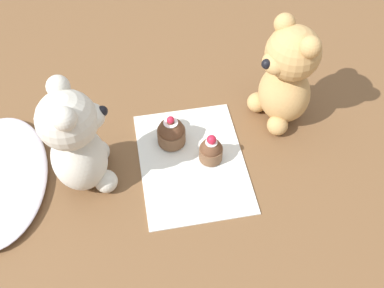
# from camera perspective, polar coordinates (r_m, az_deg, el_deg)

# --- Properties ---
(ground_plane) EXTENTS (4.00, 4.00, 0.00)m
(ground_plane) POSITION_cam_1_polar(r_m,az_deg,el_deg) (0.85, 0.00, -2.32)
(ground_plane) COLOR brown
(knitted_placemat) EXTENTS (0.26, 0.20, 0.01)m
(knitted_placemat) POSITION_cam_1_polar(r_m,az_deg,el_deg) (0.85, 0.00, -2.20)
(knitted_placemat) COLOR silver
(knitted_placemat) RESTS_ON ground_plane
(teddy_bear_cream) EXTENTS (0.12, 0.12, 0.22)m
(teddy_bear_cream) POSITION_cam_1_polar(r_m,az_deg,el_deg) (0.77, -14.49, 0.35)
(teddy_bear_cream) COLOR beige
(teddy_bear_cream) RESTS_ON ground_plane
(teddy_bear_tan) EXTENTS (0.13, 0.13, 0.22)m
(teddy_bear_tan) POSITION_cam_1_polar(r_m,az_deg,el_deg) (0.87, 11.92, 8.42)
(teddy_bear_tan) COLOR tan
(teddy_bear_tan) RESTS_ON ground_plane
(cupcake_near_cream_bear) EXTENTS (0.05, 0.05, 0.07)m
(cupcake_near_cream_bear) POSITION_cam_1_polar(r_m,az_deg,el_deg) (0.86, -2.65, 1.48)
(cupcake_near_cream_bear) COLOR brown
(cupcake_near_cream_bear) RESTS_ON knitted_placemat
(cupcake_near_tan_bear) EXTENTS (0.04, 0.04, 0.06)m
(cupcake_near_tan_bear) POSITION_cam_1_polar(r_m,az_deg,el_deg) (0.84, 2.37, -0.57)
(cupcake_near_tan_bear) COLOR brown
(cupcake_near_tan_bear) RESTS_ON knitted_placemat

